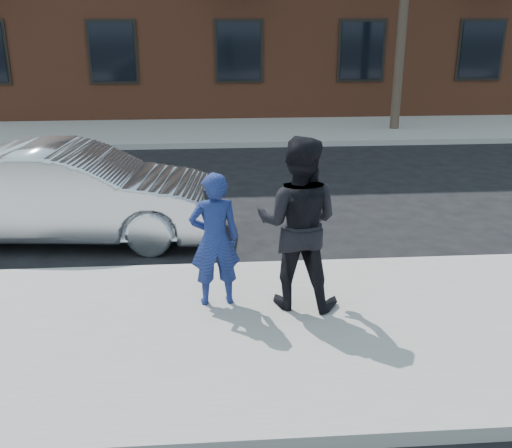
{
  "coord_description": "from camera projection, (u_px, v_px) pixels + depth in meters",
  "views": [
    {
      "loc": [
        -0.82,
        -5.94,
        3.44
      ],
      "look_at": [
        -0.34,
        0.4,
        1.14
      ],
      "focal_mm": 42.0,
      "sensor_mm": 36.0,
      "label": 1
    }
  ],
  "objects": [
    {
      "name": "ground",
      "position": [
        288.0,
        329.0,
        6.8
      ],
      "size": [
        100.0,
        100.0,
        0.0
      ],
      "primitive_type": "plane",
      "color": "black",
      "rests_on": "ground"
    },
    {
      "name": "near_sidewalk",
      "position": [
        291.0,
        335.0,
        6.54
      ],
      "size": [
        50.0,
        3.5,
        0.15
      ],
      "primitive_type": "cube",
      "color": "gray",
      "rests_on": "ground"
    },
    {
      "name": "near_curb",
      "position": [
        274.0,
        268.0,
        8.23
      ],
      "size": [
        50.0,
        0.1,
        0.15
      ],
      "primitive_type": "cube",
      "color": "#999691",
      "rests_on": "ground"
    },
    {
      "name": "far_sidewalk",
      "position": [
        239.0,
        131.0,
        17.32
      ],
      "size": [
        50.0,
        3.5,
        0.15
      ],
      "primitive_type": "cube",
      "color": "gray",
      "rests_on": "ground"
    },
    {
      "name": "far_curb",
      "position": [
        243.0,
        145.0,
        15.63
      ],
      "size": [
        50.0,
        0.1,
        0.15
      ],
      "primitive_type": "cube",
      "color": "#999691",
      "rests_on": "ground"
    },
    {
      "name": "silver_sedan",
      "position": [
        73.0,
        193.0,
        9.24
      ],
      "size": [
        4.64,
        1.99,
        1.49
      ],
      "primitive_type": "imported",
      "rotation": [
        0.0,
        0.0,
        1.48
      ],
      "color": "#B7BABF",
      "rests_on": "ground"
    },
    {
      "name": "man_hoodie",
      "position": [
        215.0,
        240.0,
        6.84
      ],
      "size": [
        0.62,
        0.5,
        1.59
      ],
      "rotation": [
        0.0,
        0.0,
        3.27
      ],
      "color": "navy",
      "rests_on": "near_sidewalk"
    },
    {
      "name": "man_peacoat",
      "position": [
        298.0,
        224.0,
        6.74
      ],
      "size": [
        1.15,
        1.0,
        2.0
      ],
      "rotation": [
        0.0,
        0.0,
        2.85
      ],
      "color": "black",
      "rests_on": "near_sidewalk"
    }
  ]
}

